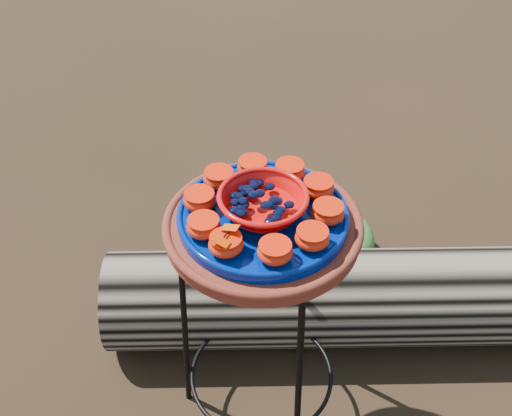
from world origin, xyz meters
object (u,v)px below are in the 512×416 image
Objects in this scene: plant_stand at (262,329)px; red_bowl at (263,204)px; cobalt_plate at (263,218)px; driftwood_log at (371,297)px; terracotta_saucer at (263,228)px.

red_bowl is (0.00, 0.00, 0.44)m from plant_stand.
red_bowl is at bearing 0.00° from cobalt_plate.
red_bowl is 0.78m from driftwood_log.
plant_stand is 0.44m from red_bowl.
plant_stand is 0.37m from terracotta_saucer.
cobalt_plate is at bearing -106.29° from driftwood_log.
driftwood_log is at bearing 73.71° from cobalt_plate.
cobalt_plate is at bearing 0.00° from terracotta_saucer.
cobalt_plate is 0.04m from red_bowl.
plant_stand is at bearing 0.00° from terracotta_saucer.
cobalt_plate is 2.00× the size of red_bowl.
red_bowl reaches higher than cobalt_plate.
terracotta_saucer is 0.07m from red_bowl.
cobalt_plate is (0.00, 0.00, 0.40)m from plant_stand.
cobalt_plate reaches higher than driftwood_log.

